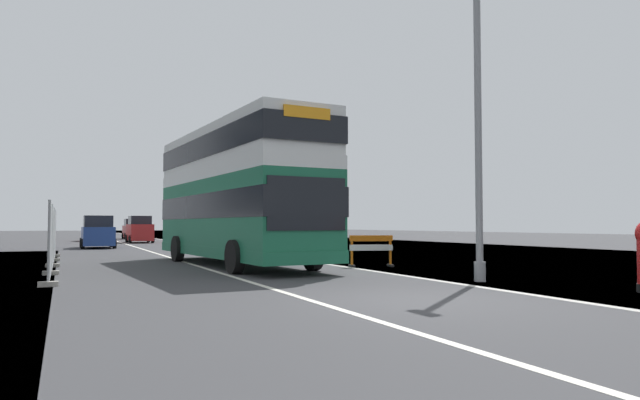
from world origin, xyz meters
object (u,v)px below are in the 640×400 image
(double_decker_bus, at_px, (236,193))
(car_oncoming_near, at_px, (98,233))
(car_far_side, at_px, (134,229))
(car_receding_far, at_px, (96,230))
(car_receding_mid, at_px, (140,230))
(roadworks_barrier, at_px, (371,248))
(lamppost_foreground, at_px, (478,137))

(double_decker_bus, relative_size, car_oncoming_near, 2.70)
(double_decker_bus, height_order, car_far_side, double_decker_bus)
(car_oncoming_near, height_order, car_receding_far, car_receding_far)
(car_receding_mid, bearing_deg, roadworks_barrier, -82.59)
(roadworks_barrier, xyz_separation_m, car_oncoming_near, (-7.66, 20.81, 0.28))
(roadworks_barrier, bearing_deg, car_receding_mid, 97.41)
(car_far_side, bearing_deg, roadworks_barrier, -85.98)
(car_receding_far, bearing_deg, car_receding_mid, -64.17)
(lamppost_foreground, bearing_deg, car_far_side, 93.60)
(double_decker_bus, xyz_separation_m, car_far_side, (0.95, 40.96, -1.62))
(lamppost_foreground, height_order, car_receding_far, lamppost_foreground)
(lamppost_foreground, relative_size, car_receding_far, 1.88)
(double_decker_bus, relative_size, car_far_side, 2.87)
(car_oncoming_near, distance_m, car_far_side, 23.24)
(roadworks_barrier, relative_size, car_receding_far, 0.37)
(double_decker_bus, relative_size, car_receding_far, 2.73)
(car_receding_mid, distance_m, car_far_side, 12.88)
(lamppost_foreground, xyz_separation_m, roadworks_barrier, (-0.03, 5.60, -3.03))
(car_receding_far, bearing_deg, car_far_side, 59.47)
(lamppost_foreground, distance_m, car_oncoming_near, 27.64)
(lamppost_foreground, xyz_separation_m, car_far_side, (-3.09, 49.19, -2.74))
(double_decker_bus, bearing_deg, roadworks_barrier, -33.23)
(roadworks_barrier, height_order, car_oncoming_near, car_oncoming_near)
(double_decker_bus, distance_m, car_oncoming_near, 18.61)
(double_decker_bus, distance_m, lamppost_foreground, 9.23)
(car_receding_mid, distance_m, car_receding_far, 6.87)
(roadworks_barrier, distance_m, car_receding_mid, 31.01)
(lamppost_foreground, distance_m, car_receding_far, 43.19)
(car_receding_far, xyz_separation_m, car_far_side, (3.93, 6.66, -0.06))
(roadworks_barrier, xyz_separation_m, car_receding_far, (-6.99, 36.93, 0.35))
(roadworks_barrier, relative_size, car_oncoming_near, 0.37)
(car_receding_mid, relative_size, car_far_side, 1.04)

